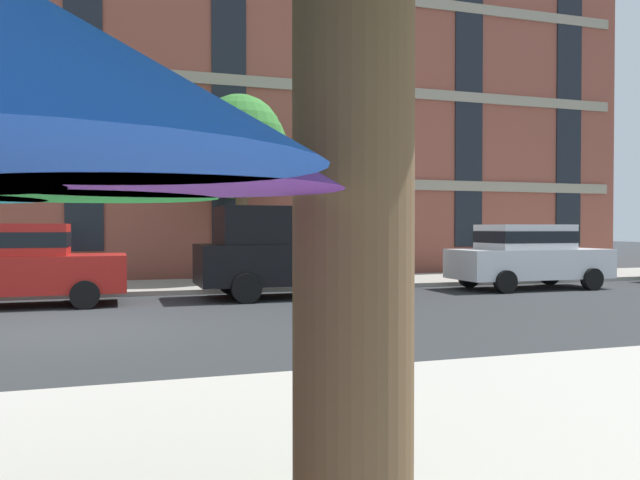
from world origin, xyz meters
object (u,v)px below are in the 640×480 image
at_px(sedan_red, 16,262).
at_px(pickup_black, 293,255).
at_px(sedan_white, 528,255).
at_px(street_tree_middle, 241,148).

relative_size(sedan_red, pickup_black, 0.86).
height_order(pickup_black, sedan_white, pickup_black).
xyz_separation_m(sedan_white, street_tree_middle, (-7.29, 3.77, 3.11)).
bearing_deg(street_tree_middle, sedan_red, -146.07).
relative_size(pickup_black, sedan_white, 1.16).
bearing_deg(sedan_red, pickup_black, 0.00).
bearing_deg(pickup_black, street_tree_middle, 98.32).
height_order(sedan_red, pickup_black, pickup_black).
bearing_deg(sedan_red, sedan_white, 0.00).
bearing_deg(sedan_red, street_tree_middle, 33.93).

